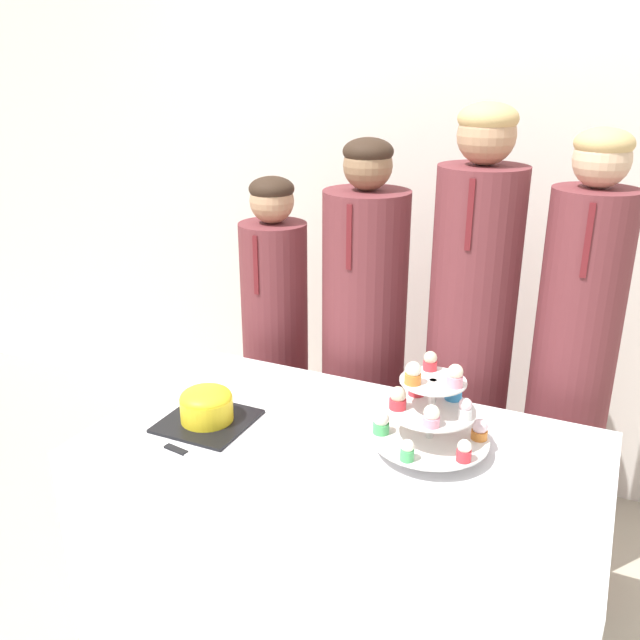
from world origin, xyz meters
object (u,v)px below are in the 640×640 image
at_px(student_1, 363,359).
at_px(student_2, 468,360).
at_px(cake_knife, 188,455).
at_px(cupcake_stand, 430,411).
at_px(student_0, 276,357).
at_px(student_3, 569,385).
at_px(round_cake, 207,407).

height_order(student_1, student_2, student_2).
relative_size(cake_knife, student_1, 0.16).
xyz_separation_m(cupcake_stand, student_0, (-0.80, 0.58, -0.22)).
relative_size(cake_knife, cupcake_stand, 0.77).
distance_m(student_2, student_3, 0.34).
bearing_deg(student_0, student_1, 0.00).
xyz_separation_m(student_1, student_3, (0.73, -0.00, 0.04)).
bearing_deg(cupcake_stand, cake_knife, -152.67).
xyz_separation_m(student_0, student_3, (1.11, 0.00, 0.11)).
bearing_deg(cupcake_stand, student_2, 92.82).
xyz_separation_m(cupcake_stand, student_3, (0.31, 0.58, -0.11)).
distance_m(cake_knife, cupcake_stand, 0.67).
height_order(student_0, student_1, student_1).
relative_size(cupcake_stand, student_0, 0.24).
height_order(round_cake, student_3, student_3).
bearing_deg(student_2, student_3, -0.00).
bearing_deg(student_1, student_2, 0.00).
bearing_deg(cake_knife, student_2, 66.39).
bearing_deg(round_cake, student_1, 72.62).
bearing_deg(student_2, cake_knife, -122.40).
bearing_deg(cake_knife, student_1, 88.00).
bearing_deg(round_cake, student_0, 102.26).
xyz_separation_m(cupcake_stand, student_1, (-0.42, 0.58, -0.16)).
bearing_deg(student_1, cake_knife, -100.79).
xyz_separation_m(round_cake, student_0, (-0.15, 0.71, -0.15)).
bearing_deg(cake_knife, round_cake, 115.65).
xyz_separation_m(cake_knife, cupcake_stand, (0.59, 0.30, 0.12)).
xyz_separation_m(round_cake, student_2, (0.61, 0.71, -0.02)).
bearing_deg(round_cake, student_2, 49.06).
relative_size(round_cake, student_1, 0.16).
relative_size(student_0, student_2, 0.83).
relative_size(cupcake_stand, student_3, 0.20).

